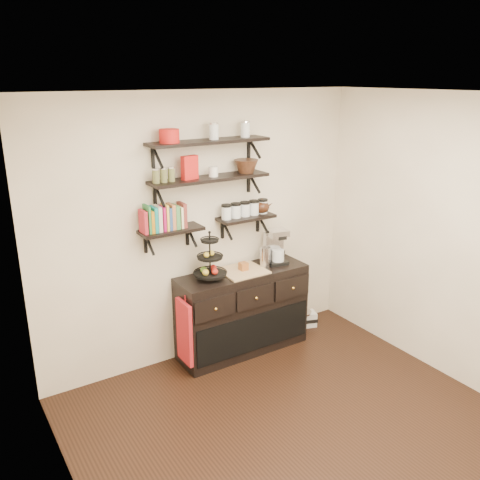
% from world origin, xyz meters
% --- Properties ---
extents(floor, '(3.50, 3.50, 0.00)m').
position_xyz_m(floor, '(0.00, 0.00, 0.00)').
color(floor, black).
rests_on(floor, ground).
extents(ceiling, '(3.50, 3.50, 0.02)m').
position_xyz_m(ceiling, '(0.00, 0.00, 2.70)').
color(ceiling, white).
rests_on(ceiling, back_wall).
extents(back_wall, '(3.50, 0.02, 2.70)m').
position_xyz_m(back_wall, '(0.00, 1.75, 1.35)').
color(back_wall, white).
rests_on(back_wall, ground).
extents(left_wall, '(0.02, 3.50, 2.70)m').
position_xyz_m(left_wall, '(-1.75, 0.00, 1.35)').
color(left_wall, white).
rests_on(left_wall, ground).
extents(right_wall, '(0.02, 3.50, 2.70)m').
position_xyz_m(right_wall, '(1.75, 0.00, 1.35)').
color(right_wall, white).
rests_on(right_wall, ground).
extents(shelf_top, '(1.20, 0.27, 0.23)m').
position_xyz_m(shelf_top, '(0.00, 1.62, 2.23)').
color(shelf_top, black).
rests_on(shelf_top, back_wall).
extents(shelf_mid, '(1.20, 0.27, 0.23)m').
position_xyz_m(shelf_mid, '(0.00, 1.62, 1.88)').
color(shelf_mid, black).
rests_on(shelf_mid, back_wall).
extents(shelf_low_left, '(0.60, 0.25, 0.23)m').
position_xyz_m(shelf_low_left, '(-0.42, 1.63, 1.43)').
color(shelf_low_left, black).
rests_on(shelf_low_left, back_wall).
extents(shelf_low_right, '(0.60, 0.25, 0.23)m').
position_xyz_m(shelf_low_right, '(0.42, 1.63, 1.43)').
color(shelf_low_right, black).
rests_on(shelf_low_right, back_wall).
extents(cookbooks, '(0.43, 0.15, 0.26)m').
position_xyz_m(cookbooks, '(-0.47, 1.63, 1.57)').
color(cookbooks, '#A7212D').
rests_on(cookbooks, shelf_low_left).
extents(glass_canisters, '(0.54, 0.10, 0.13)m').
position_xyz_m(glass_canisters, '(0.41, 1.63, 1.51)').
color(glass_canisters, silver).
rests_on(glass_canisters, shelf_low_right).
extents(sideboard, '(1.40, 0.50, 0.92)m').
position_xyz_m(sideboard, '(0.31, 1.51, 0.45)').
color(sideboard, black).
rests_on(sideboard, floor).
extents(fruit_stand, '(0.32, 0.32, 0.48)m').
position_xyz_m(fruit_stand, '(-0.07, 1.52, 1.06)').
color(fruit_stand, black).
rests_on(fruit_stand, sideboard).
extents(candle, '(0.08, 0.08, 0.08)m').
position_xyz_m(candle, '(0.32, 1.51, 0.96)').
color(candle, brown).
rests_on(candle, sideboard).
extents(coffee_maker, '(0.24, 0.23, 0.38)m').
position_xyz_m(coffee_maker, '(0.74, 1.54, 1.08)').
color(coffee_maker, black).
rests_on(coffee_maker, sideboard).
extents(thermal_carafe, '(0.11, 0.11, 0.22)m').
position_xyz_m(thermal_carafe, '(0.58, 1.49, 1.01)').
color(thermal_carafe, silver).
rests_on(thermal_carafe, sideboard).
extents(apron, '(0.04, 0.27, 0.64)m').
position_xyz_m(apron, '(-0.42, 1.41, 0.46)').
color(apron, maroon).
rests_on(apron, sideboard).
extents(radio, '(0.35, 0.27, 0.19)m').
position_xyz_m(radio, '(1.19, 1.58, 0.09)').
color(radio, silver).
rests_on(radio, floor).
extents(recipe_box, '(0.17, 0.09, 0.22)m').
position_xyz_m(recipe_box, '(-0.21, 1.61, 2.01)').
color(recipe_box, red).
rests_on(recipe_box, shelf_mid).
extents(walnut_bowl, '(0.24, 0.24, 0.13)m').
position_xyz_m(walnut_bowl, '(0.41, 1.61, 1.96)').
color(walnut_bowl, black).
rests_on(walnut_bowl, shelf_mid).
extents(ramekins, '(0.09, 0.09, 0.10)m').
position_xyz_m(ramekins, '(0.04, 1.61, 1.95)').
color(ramekins, white).
rests_on(ramekins, shelf_mid).
extents(teapot, '(0.21, 0.16, 0.16)m').
position_xyz_m(teapot, '(0.62, 1.63, 1.53)').
color(teapot, black).
rests_on(teapot, shelf_low_right).
extents(red_pot, '(0.18, 0.18, 0.12)m').
position_xyz_m(red_pot, '(-0.40, 1.61, 2.31)').
color(red_pot, red).
rests_on(red_pot, shelf_top).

